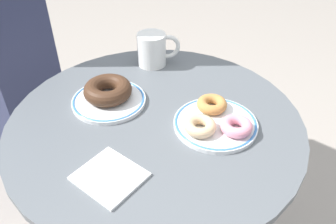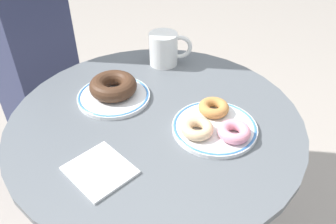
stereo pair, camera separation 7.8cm
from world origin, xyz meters
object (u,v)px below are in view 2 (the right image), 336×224
(donut_old_fashioned, at_px, (214,108))
(paper_napkin, at_px, (100,170))
(plate_right, at_px, (215,127))
(coffee_mug, at_px, (165,49))
(donut_chocolate, at_px, (113,86))
(cafe_table, at_px, (157,181))
(donut_pink_frosted, at_px, (234,132))
(donut_glazed, at_px, (197,129))
(plate_left, at_px, (115,96))

(donut_old_fashioned, height_order, paper_napkin, donut_old_fashioned)
(plate_right, relative_size, coffee_mug, 1.74)
(donut_chocolate, height_order, coffee_mug, coffee_mug)
(donut_old_fashioned, bearing_deg, cafe_table, -140.73)
(donut_pink_frosted, xyz_separation_m, donut_glazed, (-0.07, -0.04, 0.00))
(plate_right, relative_size, paper_napkin, 1.60)
(plate_left, distance_m, donut_old_fashioned, 0.25)
(plate_right, height_order, coffee_mug, coffee_mug)
(plate_right, bearing_deg, donut_chocolate, -172.28)
(cafe_table, bearing_deg, donut_old_fashioned, 39.27)
(donut_chocolate, height_order, donut_glazed, donut_chocolate)
(donut_pink_frosted, bearing_deg, donut_old_fashioned, 148.15)
(cafe_table, height_order, plate_right, plate_right)
(plate_left, bearing_deg, donut_chocolate, 143.14)
(cafe_table, xyz_separation_m, donut_glazed, (0.11, -0.00, 0.25))
(donut_pink_frosted, distance_m, paper_napkin, 0.29)
(donut_pink_frosted, xyz_separation_m, paper_napkin, (-0.17, -0.23, -0.02))
(cafe_table, xyz_separation_m, plate_left, (-0.13, 0.00, 0.23))
(cafe_table, distance_m, donut_chocolate, 0.29)
(cafe_table, relative_size, donut_chocolate, 5.91)
(paper_napkin, bearing_deg, donut_old_fashioned, 72.31)
(cafe_table, distance_m, paper_napkin, 0.30)
(donut_chocolate, distance_m, coffee_mug, 0.21)
(donut_glazed, xyz_separation_m, paper_napkin, (-0.10, -0.20, -0.02))
(cafe_table, xyz_separation_m, paper_napkin, (0.01, -0.20, 0.23))
(donut_chocolate, relative_size, coffee_mug, 1.09)
(cafe_table, bearing_deg, paper_napkin, -85.76)
(donut_glazed, xyz_separation_m, coffee_mug, (-0.25, 0.22, 0.02))
(plate_right, distance_m, donut_glazed, 0.05)
(coffee_mug, bearing_deg, cafe_table, -58.47)
(plate_left, bearing_deg, plate_right, 8.77)
(donut_chocolate, relative_size, paper_napkin, 1.00)
(donut_glazed, height_order, paper_napkin, donut_glazed)
(cafe_table, height_order, donut_chocolate, donut_chocolate)
(donut_chocolate, bearing_deg, coffee_mug, 88.72)
(donut_glazed, bearing_deg, donut_pink_frosted, 29.93)
(plate_left, bearing_deg, donut_old_fashioned, 19.15)
(plate_left, relative_size, donut_pink_frosted, 2.56)
(cafe_table, height_order, coffee_mug, coffee_mug)
(donut_glazed, distance_m, paper_napkin, 0.22)
(plate_right, relative_size, donut_old_fashioned, 2.69)
(donut_chocolate, xyz_separation_m, paper_napkin, (0.15, -0.20, -0.03))
(donut_old_fashioned, bearing_deg, paper_napkin, -107.69)
(donut_chocolate, bearing_deg, donut_glazed, -2.15)
(cafe_table, distance_m, donut_glazed, 0.27)
(plate_right, distance_m, donut_pink_frosted, 0.05)
(cafe_table, relative_size, plate_right, 3.68)
(cafe_table, xyz_separation_m, coffee_mug, (-0.13, 0.22, 0.27))
(donut_glazed, bearing_deg, paper_napkin, -116.87)
(plate_left, distance_m, coffee_mug, 0.22)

